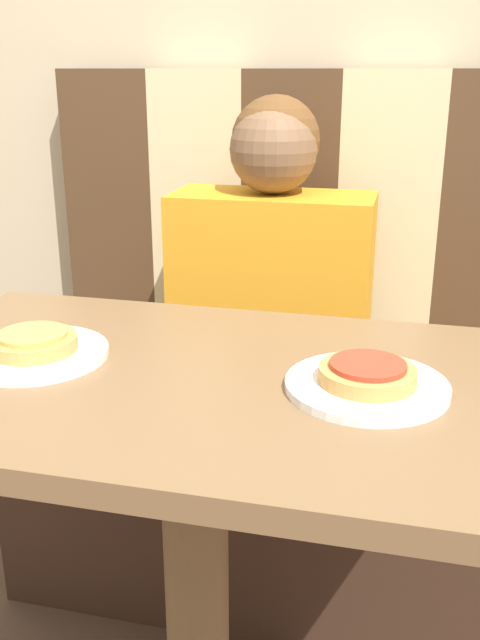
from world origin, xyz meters
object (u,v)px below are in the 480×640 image
at_px(plate_left, 34,354).
at_px(pizza_right, 367,374).
at_px(pizza_left, 32,342).
at_px(plate_right, 367,387).
at_px(person, 272,272).

xyz_separation_m(plate_left, pizza_right, (0.48, 0.00, 0.02)).
bearing_deg(pizza_left, plate_left, 180.00).
bearing_deg(pizza_right, plate_right, 0.00).
distance_m(person, plate_left, 0.63).
height_order(person, pizza_right, person).
xyz_separation_m(plate_right, pizza_left, (-0.48, 0.00, 0.02)).
distance_m(pizza_left, pizza_right, 0.48).
relative_size(person, pizza_right, 5.36).
xyz_separation_m(person, plate_right, (0.24, -0.58, 0.02)).
relative_size(plate_left, pizza_right, 1.68).
distance_m(plate_right, pizza_right, 0.02).
relative_size(person, pizza_left, 5.36).
xyz_separation_m(pizza_left, pizza_right, (0.48, 0.00, 0.00)).
bearing_deg(person, plate_right, -67.28).
xyz_separation_m(plate_right, pizza_right, (-0.00, 0.00, 0.02)).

